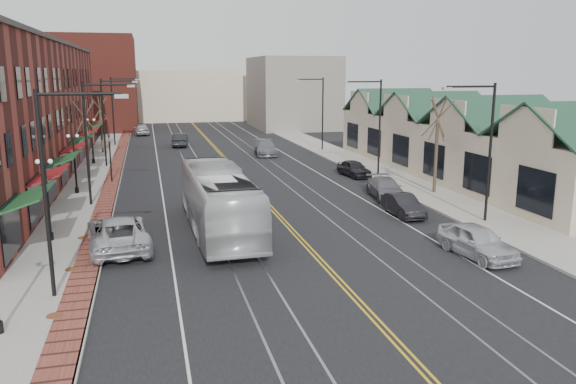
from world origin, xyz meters
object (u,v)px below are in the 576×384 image
parked_suv (118,233)px  parked_car_c (386,188)px  parked_car_a (477,241)px  parked_car_d (354,168)px  parked_car_b (403,205)px  transit_bus (219,201)px

parked_suv → parked_car_c: (17.79, 7.68, -0.16)m
parked_car_a → parked_car_d: size_ratio=1.13×
parked_car_a → parked_car_b: bearing=83.8°
parked_car_a → parked_car_c: bearing=79.4°
transit_bus → parked_car_c: (12.48, 5.66, -1.08)m
parked_car_b → parked_car_c: parked_car_c is taller
parked_car_c → parked_car_d: bearing=92.3°
parked_car_d → parked_car_b: bearing=-104.5°
parked_suv → parked_car_b: (16.80, 2.80, -0.19)m
transit_bus → parked_car_a: size_ratio=2.77×
parked_suv → transit_bus: bearing=-165.2°
transit_bus → parked_car_d: (13.29, 14.10, -1.08)m
parked_car_a → parked_car_b: size_ratio=1.13×
transit_bus → parked_car_a: bearing=146.1°
parked_car_d → parked_car_c: bearing=-102.3°
parked_car_b → parked_suv: bearing=-169.5°
parked_car_d → parked_suv: bearing=-145.9°
transit_bus → parked_car_b: bearing=-177.5°
parked_suv → parked_car_d: 24.62m
parked_car_b → transit_bus: bearing=-175.1°
transit_bus → parked_car_b: 11.57m
parked_car_c → parked_car_d: (0.81, 8.44, -0.00)m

